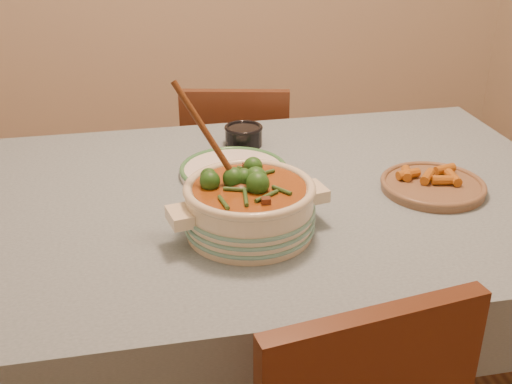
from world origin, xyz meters
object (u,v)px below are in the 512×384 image
(stew_casserole, at_px, (249,203))
(white_plate, at_px, (234,170))
(dining_table, at_px, (256,226))
(fried_plate, at_px, (433,184))
(condiment_bowl, at_px, (244,134))
(chair_far, at_px, (237,173))

(stew_casserole, distance_m, white_plate, 0.32)
(dining_table, distance_m, stew_casserole, 0.25)
(white_plate, bearing_deg, fried_plate, -22.09)
(dining_table, bearing_deg, condiment_bowl, 84.89)
(dining_table, bearing_deg, stew_casserole, -106.32)
(chair_far, bearing_deg, condiment_bowl, 95.88)
(dining_table, relative_size, condiment_bowl, 13.51)
(dining_table, relative_size, white_plate, 5.44)
(condiment_bowl, relative_size, chair_far, 0.15)
(white_plate, bearing_deg, stew_casserole, -93.27)
(stew_casserole, relative_size, fried_plate, 1.17)
(dining_table, bearing_deg, chair_far, 84.02)
(white_plate, bearing_deg, chair_far, 79.62)
(condiment_bowl, bearing_deg, stew_casserole, -99.16)
(condiment_bowl, height_order, fried_plate, condiment_bowl)
(stew_casserole, distance_m, fried_plate, 0.52)
(white_plate, height_order, fried_plate, fried_plate)
(stew_casserole, xyz_separation_m, white_plate, (0.02, 0.32, -0.06))
(dining_table, height_order, fried_plate, fried_plate)
(stew_casserole, bearing_deg, dining_table, 73.68)
(white_plate, height_order, chair_far, chair_far)
(stew_casserole, xyz_separation_m, chair_far, (0.13, 0.96, -0.36))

